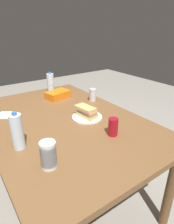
{
  "coord_description": "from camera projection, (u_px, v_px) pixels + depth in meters",
  "views": [
    {
      "loc": [
        -1.22,
        0.62,
        1.44
      ],
      "look_at": [
        -0.1,
        -0.17,
        0.82
      ],
      "focal_mm": 30.69,
      "sensor_mm": 36.0,
      "label": 1
    }
  ],
  "objects": [
    {
      "name": "dining_table",
      "position": [
        62.0,
        128.0,
        1.55
      ],
      "size": [
        1.63,
        1.09,
        0.77
      ],
      "color": "brown",
      "rests_on": "ground_plane"
    },
    {
      "name": "water_bottle_tall",
      "position": [
        17.0,
        132.0,
        1.11
      ],
      "size": [
        0.07,
        0.07,
        0.23
      ],
      "color": "silver",
      "rests_on": "dining_table"
    },
    {
      "name": "water_bottle_spare",
      "position": [
        50.0,
        83.0,
        2.1
      ],
      "size": [
        0.08,
        0.08,
        0.22
      ],
      "color": "silver",
      "rests_on": "dining_table"
    },
    {
      "name": "ground_plane",
      "position": [
        66.0,
        190.0,
        1.83
      ],
      "size": [
        8.0,
        8.0,
        0.0
      ],
      "primitive_type": "plane",
      "color": "gray"
    },
    {
      "name": "soda_can_silver",
      "position": [
        93.0,
        95.0,
        1.85
      ],
      "size": [
        0.07,
        0.07,
        0.12
      ],
      "primitive_type": "cylinder",
      "color": "silver",
      "rests_on": "dining_table"
    },
    {
      "name": "soda_can_red",
      "position": [
        113.0,
        127.0,
        1.27
      ],
      "size": [
        0.07,
        0.07,
        0.12
      ],
      "primitive_type": "cylinder",
      "color": "maroon",
      "rests_on": "dining_table"
    },
    {
      "name": "chip_bag",
      "position": [
        58.0,
        95.0,
        1.94
      ],
      "size": [
        0.2,
        0.26,
        0.07
      ],
      "primitive_type": "cube",
      "rotation": [
        0.0,
        0.0,
        1.8
      ],
      "color": "orange",
      "rests_on": "dining_table"
    },
    {
      "name": "plastic_cup_stack",
      "position": [
        48.0,
        155.0,
        0.97
      ],
      "size": [
        0.08,
        0.08,
        0.15
      ],
      "color": "silver",
      "rests_on": "dining_table"
    },
    {
      "name": "sandwich",
      "position": [
        87.0,
        112.0,
        1.51
      ],
      "size": [
        0.19,
        0.12,
        0.08
      ],
      "color": "#DBB26B",
      "rests_on": "paper_plate"
    },
    {
      "name": "paper_napkin",
      "position": [
        6.0,
        115.0,
        1.57
      ],
      "size": [
        0.18,
        0.18,
        0.01
      ],
      "primitive_type": "cube",
      "rotation": [
        0.0,
        0.0,
        5.67
      ],
      "color": "white",
      "rests_on": "dining_table"
    },
    {
      "name": "paper_plate",
      "position": [
        87.0,
        117.0,
        1.53
      ],
      "size": [
        0.24,
        0.24,
        0.01
      ],
      "primitive_type": "cylinder",
      "color": "white",
      "rests_on": "dining_table"
    }
  ]
}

